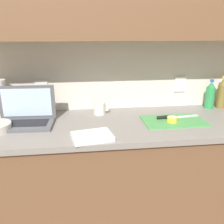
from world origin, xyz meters
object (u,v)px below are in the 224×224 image
at_px(cutting_board, 174,121).
at_px(bottle_green_soda, 210,95).
at_px(paper_towel_roll, 0,99).
at_px(knife, 171,117).
at_px(laptop, 26,115).
at_px(bottle_oil_tall, 222,94).
at_px(measuring_cup, 100,108).
at_px(lemon_half_cut, 172,119).

height_order(cutting_board, bottle_green_soda, bottle_green_soda).
bearing_deg(bottle_green_soda, paper_towel_roll, -179.76).
bearing_deg(bottle_green_soda, knife, -152.02).
bearing_deg(laptop, bottle_green_soda, 9.23).
bearing_deg(knife, bottle_oil_tall, 15.08).
distance_m(bottle_oil_tall, measuring_cup, 0.95).
relative_size(laptop, measuring_cup, 3.48).
height_order(cutting_board, bottle_oil_tall, bottle_oil_tall).
bearing_deg(cutting_board, paper_towel_roll, 168.18).
height_order(laptop, paper_towel_roll, paper_towel_roll).
relative_size(bottle_green_soda, paper_towel_roll, 0.86).
bearing_deg(cutting_board, lemon_half_cut, -132.08).
xyz_separation_m(bottle_oil_tall, paper_towel_roll, (-1.64, -0.01, 0.02)).
bearing_deg(measuring_cup, laptop, -165.02).
bearing_deg(paper_towel_roll, laptop, -39.21).
height_order(measuring_cup, paper_towel_roll, paper_towel_roll).
bearing_deg(bottle_green_soda, measuring_cup, -177.39).
bearing_deg(bottle_oil_tall, lemon_half_cut, -151.10).
distance_m(laptop, bottle_oil_tall, 1.45).
relative_size(bottle_green_soda, bottle_oil_tall, 0.90).
bearing_deg(cutting_board, bottle_green_soda, 33.38).
relative_size(laptop, knife, 1.18).
height_order(laptop, measuring_cup, laptop).
bearing_deg(cutting_board, knife, 96.59).
bearing_deg(measuring_cup, paper_towel_roll, 177.27).
bearing_deg(measuring_cup, lemon_half_cut, -27.28).
height_order(lemon_half_cut, bottle_green_soda, bottle_green_soda).
relative_size(knife, measuring_cup, 2.95).
distance_m(knife, lemon_half_cut, 0.07).
xyz_separation_m(bottle_green_soda, measuring_cup, (-0.86, -0.04, -0.06)).
distance_m(bottle_oil_tall, paper_towel_roll, 1.64).
distance_m(knife, paper_towel_roll, 1.18).
height_order(bottle_green_soda, paper_towel_roll, paper_towel_roll).
bearing_deg(bottle_green_soda, cutting_board, -146.62).
xyz_separation_m(lemon_half_cut, paper_towel_roll, (-1.14, 0.27, 0.11)).
distance_m(laptop, knife, 0.96).
bearing_deg(cutting_board, measuring_cup, 156.16).
distance_m(measuring_cup, paper_towel_roll, 0.69).
height_order(knife, paper_towel_roll, paper_towel_roll).
height_order(laptop, bottle_green_soda, laptop).
xyz_separation_m(knife, lemon_half_cut, (-0.02, -0.07, 0.01)).
relative_size(cutting_board, measuring_cup, 3.89).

